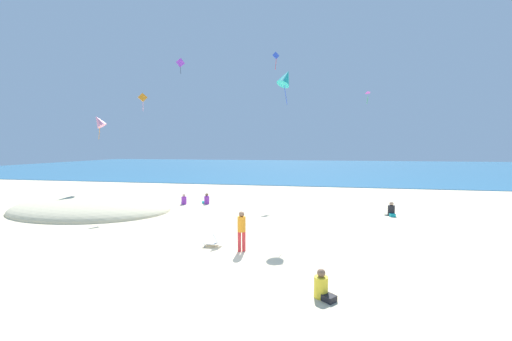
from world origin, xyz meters
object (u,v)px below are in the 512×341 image
object	(u,v)px
kite_pink	(99,121)
kite_orange	(143,98)
person_4	(242,228)
kite_teal	(286,78)
person_1	(391,210)
kite_purple	(180,63)
person_0	(322,287)
beach_chair_far_right	(214,240)
kite_magenta	(367,92)
kite_blue	(276,56)
person_3	(184,200)
person_2	(206,200)

from	to	relation	value
kite_pink	kite_orange	world-z (taller)	kite_orange
person_4	kite_teal	distance (m)	7.78
person_4	kite_orange	world-z (taller)	kite_orange
person_1	kite_purple	size ratio (longest dim) A/B	0.51
person_4	kite_orange	bearing A→B (deg)	23.56
kite_orange	person_0	bearing A→B (deg)	-43.02
beach_chair_far_right	kite_magenta	world-z (taller)	kite_magenta
kite_blue	kite_pink	size ratio (longest dim) A/B	0.80
kite_teal	person_3	bearing A→B (deg)	150.37
beach_chair_far_right	kite_blue	size ratio (longest dim) A/B	0.52
person_1	kite_magenta	world-z (taller)	kite_magenta
kite_blue	person_4	bearing A→B (deg)	-87.69
person_2	kite_teal	xyz separation A→B (m)	(5.72, -4.48, 6.89)
person_3	kite_pink	world-z (taller)	kite_pink
kite_pink	kite_orange	distance (m)	4.07
kite_magenta	beach_chair_far_right	bearing A→B (deg)	-120.13
person_2	kite_pink	xyz separation A→B (m)	(-7.16, -1.04, 5.30)
person_4	beach_chair_far_right	bearing A→B (deg)	47.49
kite_blue	kite_orange	bearing A→B (deg)	-136.19
beach_chair_far_right	kite_orange	bearing A→B (deg)	-40.76
kite_pink	kite_orange	bearing A→B (deg)	-12.51
kite_purple	person_4	bearing A→B (deg)	-60.15
person_3	kite_orange	xyz separation A→B (m)	(-1.94, -1.48, 6.59)
kite_magenta	person_1	bearing A→B (deg)	-84.47
kite_blue	beach_chair_far_right	bearing A→B (deg)	-92.52
person_3	person_1	bearing A→B (deg)	-128.42
person_1	kite_magenta	size ratio (longest dim) A/B	0.85
kite_blue	kite_pink	world-z (taller)	kite_blue
person_0	kite_pink	size ratio (longest dim) A/B	0.43
kite_blue	kite_magenta	bearing A→B (deg)	-7.70
person_2	person_4	distance (m)	10.01
person_1	kite_pink	xyz separation A→B (m)	(-18.55, 0.47, 5.28)
beach_chair_far_right	kite_orange	xyz separation A→B (m)	(-6.79, 6.64, 6.60)
person_3	kite_orange	distance (m)	7.03
kite_teal	person_1	bearing A→B (deg)	27.61
person_1	person_4	xyz separation A→B (m)	(-6.82, -7.38, 0.57)
kite_purple	person_1	bearing A→B (deg)	-32.35
person_3	kite_pink	distance (m)	7.82
person_3	person_4	world-z (taller)	person_4
kite_purple	kite_magenta	size ratio (longest dim) A/B	1.66
person_1	person_2	size ratio (longest dim) A/B	1.07
beach_chair_far_right	kite_magenta	xyz separation A→B (m)	(7.43, 12.81, 7.54)
person_3	kite_blue	bearing A→B (deg)	-77.63
person_0	person_4	xyz separation A→B (m)	(-2.83, 3.05, 0.59)
person_1	person_0	bearing A→B (deg)	-21.42
person_2	kite_magenta	world-z (taller)	kite_magenta
person_3	kite_purple	world-z (taller)	kite_purple
person_3	kite_magenta	world-z (taller)	kite_magenta
kite_teal	kite_orange	bearing A→B (deg)	164.07
person_1	kite_pink	world-z (taller)	kite_pink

